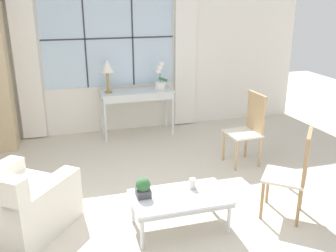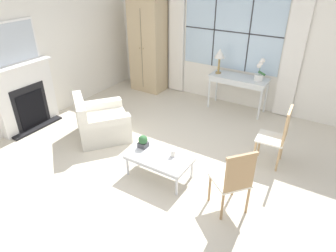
{
  "view_description": "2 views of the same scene",
  "coord_description": "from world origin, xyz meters",
  "px_view_note": "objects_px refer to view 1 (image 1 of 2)",
  "views": [
    {
      "loc": [
        -0.84,
        -3.53,
        2.33
      ],
      "look_at": [
        0.27,
        0.3,
        0.95
      ],
      "focal_mm": 40.0,
      "sensor_mm": 36.0,
      "label": 1
    },
    {
      "loc": [
        2.36,
        -3.45,
        3.06
      ],
      "look_at": [
        0.12,
        0.15,
        0.68
      ],
      "focal_mm": 32.0,
      "sensor_mm": 36.0,
      "label": 2
    }
  ],
  "objects_px": {
    "potted_orchid": "(160,78)",
    "pillar_candle": "(193,184)",
    "armchair_upholstered": "(16,205)",
    "coffee_table": "(180,199)",
    "table_lamp": "(107,68)",
    "accent_chair_wooden": "(295,170)",
    "console_table": "(137,96)",
    "side_chair_wooden": "(249,125)",
    "potted_plant_small": "(143,188)"
  },
  "relations": [
    {
      "from": "potted_orchid",
      "to": "pillar_candle",
      "type": "relative_size",
      "value": 3.85
    },
    {
      "from": "armchair_upholstered",
      "to": "coffee_table",
      "type": "height_order",
      "value": "armchair_upholstered"
    },
    {
      "from": "table_lamp",
      "to": "accent_chair_wooden",
      "type": "height_order",
      "value": "table_lamp"
    },
    {
      "from": "console_table",
      "to": "armchair_upholstered",
      "type": "bearing_deg",
      "value": -125.86
    },
    {
      "from": "potted_orchid",
      "to": "accent_chair_wooden",
      "type": "xyz_separation_m",
      "value": [
        0.67,
        -3.1,
        -0.41
      ]
    },
    {
      "from": "side_chair_wooden",
      "to": "accent_chair_wooden",
      "type": "height_order",
      "value": "side_chair_wooden"
    },
    {
      "from": "side_chair_wooden",
      "to": "table_lamp",
      "type": "bearing_deg",
      "value": 137.26
    },
    {
      "from": "accent_chair_wooden",
      "to": "pillar_candle",
      "type": "distance_m",
      "value": 1.12
    },
    {
      "from": "console_table",
      "to": "accent_chair_wooden",
      "type": "xyz_separation_m",
      "value": [
        1.1,
        -3.09,
        -0.13
      ]
    },
    {
      "from": "pillar_candle",
      "to": "console_table",
      "type": "bearing_deg",
      "value": 90.34
    },
    {
      "from": "side_chair_wooden",
      "to": "potted_orchid",
      "type": "bearing_deg",
      "value": 117.61
    },
    {
      "from": "potted_orchid",
      "to": "armchair_upholstered",
      "type": "xyz_separation_m",
      "value": [
        -2.23,
        -2.51,
        -0.71
      ]
    },
    {
      "from": "potted_orchid",
      "to": "side_chair_wooden",
      "type": "bearing_deg",
      "value": -62.39
    },
    {
      "from": "accent_chair_wooden",
      "to": "coffee_table",
      "type": "xyz_separation_m",
      "value": [
        -1.26,
        0.13,
        -0.23
      ]
    },
    {
      "from": "console_table",
      "to": "potted_plant_small",
      "type": "height_order",
      "value": "console_table"
    },
    {
      "from": "console_table",
      "to": "potted_plant_small",
      "type": "relative_size",
      "value": 6.02
    },
    {
      "from": "coffee_table",
      "to": "potted_plant_small",
      "type": "distance_m",
      "value": 0.41
    },
    {
      "from": "console_table",
      "to": "armchair_upholstered",
      "type": "relative_size",
      "value": 0.95
    },
    {
      "from": "console_table",
      "to": "pillar_candle",
      "type": "xyz_separation_m",
      "value": [
        0.02,
        -2.85,
        -0.27
      ]
    },
    {
      "from": "table_lamp",
      "to": "armchair_upholstered",
      "type": "bearing_deg",
      "value": -117.93
    },
    {
      "from": "console_table",
      "to": "table_lamp",
      "type": "bearing_deg",
      "value": -178.47
    },
    {
      "from": "table_lamp",
      "to": "side_chair_wooden",
      "type": "xyz_separation_m",
      "value": [
        1.79,
        -1.65,
        -0.63
      ]
    },
    {
      "from": "potted_orchid",
      "to": "armchair_upholstered",
      "type": "distance_m",
      "value": 3.43
    },
    {
      "from": "potted_orchid",
      "to": "accent_chair_wooden",
      "type": "bearing_deg",
      "value": -77.74
    },
    {
      "from": "potted_orchid",
      "to": "pillar_candle",
      "type": "distance_m",
      "value": 2.94
    },
    {
      "from": "potted_orchid",
      "to": "potted_plant_small",
      "type": "relative_size",
      "value": 2.33
    },
    {
      "from": "console_table",
      "to": "side_chair_wooden",
      "type": "distance_m",
      "value": 2.11
    },
    {
      "from": "potted_orchid",
      "to": "side_chair_wooden",
      "type": "relative_size",
      "value": 0.47
    },
    {
      "from": "coffee_table",
      "to": "potted_plant_small",
      "type": "relative_size",
      "value": 4.82
    },
    {
      "from": "armchair_upholstered",
      "to": "pillar_candle",
      "type": "height_order",
      "value": "armchair_upholstered"
    },
    {
      "from": "potted_orchid",
      "to": "side_chair_wooden",
      "type": "xyz_separation_m",
      "value": [
        0.88,
        -1.67,
        -0.39
      ]
    },
    {
      "from": "table_lamp",
      "to": "coffee_table",
      "type": "relative_size",
      "value": 0.55
    },
    {
      "from": "side_chair_wooden",
      "to": "accent_chair_wooden",
      "type": "xyz_separation_m",
      "value": [
        -0.2,
        -1.43,
        -0.02
      ]
    },
    {
      "from": "potted_plant_small",
      "to": "armchair_upholstered",
      "type": "bearing_deg",
      "value": 163.97
    },
    {
      "from": "console_table",
      "to": "table_lamp",
      "type": "distance_m",
      "value": 0.71
    },
    {
      "from": "console_table",
      "to": "potted_orchid",
      "type": "xyz_separation_m",
      "value": [
        0.42,
        0.01,
        0.28
      ]
    },
    {
      "from": "accent_chair_wooden",
      "to": "coffee_table",
      "type": "distance_m",
      "value": 1.29
    },
    {
      "from": "accent_chair_wooden",
      "to": "potted_plant_small",
      "type": "distance_m",
      "value": 1.64
    },
    {
      "from": "accent_chair_wooden",
      "to": "coffee_table",
      "type": "height_order",
      "value": "accent_chair_wooden"
    },
    {
      "from": "table_lamp",
      "to": "coffee_table",
      "type": "xyz_separation_m",
      "value": [
        0.33,
        -2.95,
        -0.88
      ]
    },
    {
      "from": "coffee_table",
      "to": "table_lamp",
      "type": "bearing_deg",
      "value": 96.36
    },
    {
      "from": "side_chair_wooden",
      "to": "accent_chair_wooden",
      "type": "distance_m",
      "value": 1.44
    },
    {
      "from": "armchair_upholstered",
      "to": "side_chair_wooden",
      "type": "bearing_deg",
      "value": 15.12
    },
    {
      "from": "coffee_table",
      "to": "pillar_candle",
      "type": "relative_size",
      "value": 7.99
    },
    {
      "from": "armchair_upholstered",
      "to": "pillar_candle",
      "type": "distance_m",
      "value": 1.87
    },
    {
      "from": "table_lamp",
      "to": "armchair_upholstered",
      "type": "relative_size",
      "value": 0.42
    },
    {
      "from": "potted_orchid",
      "to": "potted_plant_small",
      "type": "height_order",
      "value": "potted_orchid"
    },
    {
      "from": "console_table",
      "to": "accent_chair_wooden",
      "type": "height_order",
      "value": "accent_chair_wooden"
    },
    {
      "from": "potted_orchid",
      "to": "pillar_candle",
      "type": "bearing_deg",
      "value": -98.07
    },
    {
      "from": "pillar_candle",
      "to": "accent_chair_wooden",
      "type": "bearing_deg",
      "value": -12.84
    }
  ]
}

